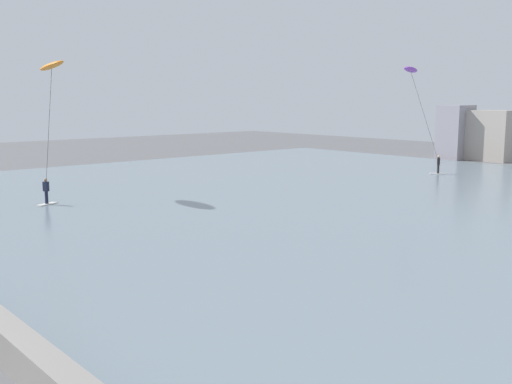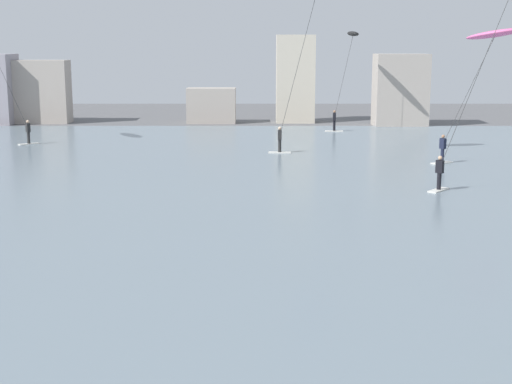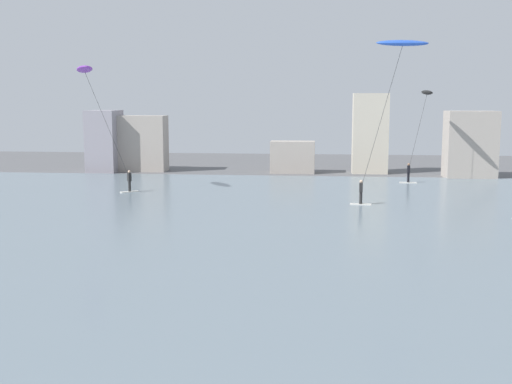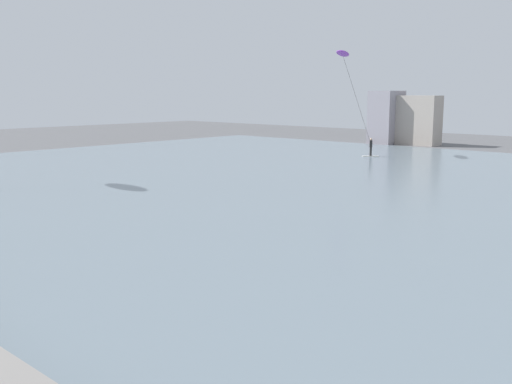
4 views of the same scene
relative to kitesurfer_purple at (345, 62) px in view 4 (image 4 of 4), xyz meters
The scene contains 2 objects.
water_bay 24.01m from the kitesurfer_purple, 39.55° to the right, with size 84.00×52.00×0.10m, color slate.
kitesurfer_purple is the anchor object (origin of this frame).
Camera 4 is at (13.18, -0.73, 5.70)m, focal length 41.28 mm.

